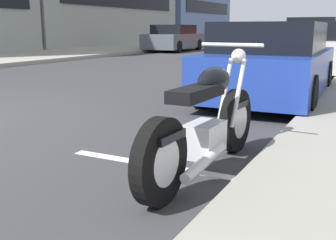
# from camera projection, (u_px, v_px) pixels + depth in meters

# --- Properties ---
(sidewalk_far_curb) EXTENTS (120.00, 5.00, 0.14)m
(sidewalk_far_curb) POSITION_uv_depth(u_px,v_px,m) (63.00, 54.00, 19.41)
(sidewalk_far_curb) COLOR gray
(sidewalk_far_curb) RESTS_ON ground
(parking_stall_stripe) EXTENTS (0.12, 2.20, 0.01)m
(parking_stall_stripe) POSITION_uv_depth(u_px,v_px,m) (173.00, 168.00, 3.83)
(parking_stall_stripe) COLOR silver
(parking_stall_stripe) RESTS_ON ground
(parked_motorcycle) EXTENTS (2.20, 0.62, 1.12)m
(parked_motorcycle) POSITION_uv_depth(u_px,v_px,m) (206.00, 125.00, 3.63)
(parked_motorcycle) COLOR black
(parked_motorcycle) RESTS_ON ground
(parked_car_near_corner) EXTENTS (4.11, 1.92, 1.35)m
(parked_car_near_corner) POSITION_uv_depth(u_px,v_px,m) (271.00, 64.00, 7.33)
(parked_car_near_corner) COLOR navy
(parked_car_near_corner) RESTS_ON ground
(parked_car_behind_motorcycle) EXTENTS (4.09, 1.99, 1.43)m
(parked_car_behind_motorcycle) POSITION_uv_depth(u_px,v_px,m) (315.00, 49.00, 11.65)
(parked_car_behind_motorcycle) COLOR beige
(parked_car_behind_motorcycle) RESTS_ON ground
(parked_car_mid_block) EXTENTS (4.09, 1.97, 1.44)m
(parked_car_mid_block) POSITION_uv_depth(u_px,v_px,m) (332.00, 42.00, 17.06)
(parked_car_mid_block) COLOR black
(parked_car_mid_block) RESTS_ON ground
(crossing_truck) EXTENTS (2.31, 5.19, 2.05)m
(crossing_truck) POSITION_uv_depth(u_px,v_px,m) (312.00, 30.00, 33.34)
(crossing_truck) COLOR maroon
(crossing_truck) RESTS_ON ground
(car_opposite_curb) EXTENTS (4.71, 2.15, 1.41)m
(car_opposite_curb) POSITION_uv_depth(u_px,v_px,m) (174.00, 38.00, 22.62)
(car_opposite_curb) COLOR #4C515B
(car_opposite_curb) RESTS_ON ground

